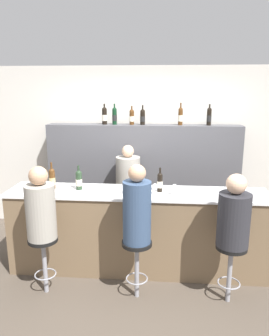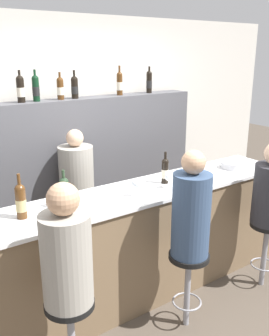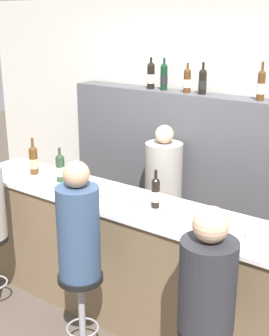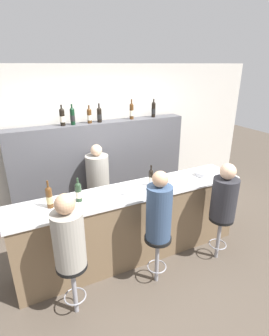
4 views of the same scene
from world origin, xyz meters
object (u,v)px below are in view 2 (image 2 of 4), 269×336
wine_bottle_backbar_2 (60,88)px  bar_stool_middle (188,271)px  wine_bottle_backbar_4 (120,83)px  metal_bowl (232,165)px  wine_bottle_counter_0 (21,201)px  guest_seated_left (66,253)px  wine_bottle_counter_2 (165,170)px  wine_bottle_backbar_5 (149,82)px  wine_glass_1 (169,178)px  wine_bottle_backbar_0 (21,89)px  wine_bottle_backbar_1 (36,88)px  wine_glass_0 (136,184)px  guest_seated_middle (191,211)px  wine_glass_2 (188,173)px  bar_stool_left (71,322)px  wine_bottle_counter_1 (64,192)px  bartender (78,202)px  bar_stool_right (266,238)px  wine_bottle_backbar_3 (75,87)px

wine_bottle_backbar_2 → bar_stool_middle: size_ratio=0.42×
wine_bottle_backbar_4 → metal_bowl: wine_bottle_backbar_4 is taller
wine_bottle_counter_0 → guest_seated_left: size_ratio=0.42×
wine_bottle_counter_2 → metal_bowl: 0.88m
metal_bowl → wine_bottle_backbar_5: bearing=97.4°
wine_glass_1 → wine_bottle_backbar_0: bearing=121.6°
wine_bottle_backbar_0 → wine_bottle_backbar_1: 0.16m
wine_glass_1 → wine_glass_0: bearing=180.0°
wine_bottle_counter_2 → guest_seated_middle: 0.66m
wine_glass_1 → bar_stool_middle: bearing=-110.0°
bar_stool_middle → wine_glass_2: bearing=50.3°
wine_glass_0 → wine_glass_1: size_ratio=1.09×
wine_glass_1 → guest_seated_middle: (-0.18, -0.49, -0.09)m
bar_stool_left → wine_bottle_counter_1: bearing=65.9°
wine_bottle_counter_2 → wine_bottle_backbar_2: bearing=110.5°
guest_seated_left → bartender: 1.70m
wine_bottle_backbar_0 → bartender: (0.39, -0.35, -1.19)m
metal_bowl → bar_stool_left: 2.29m
bartender → bar_stool_left: bearing=-118.3°
wine_bottle_counter_1 → wine_bottle_counter_0: bearing=-180.0°
wine_bottle_backbar_5 → guest_seated_left: (-1.98, -1.81, -0.83)m
wine_bottle_backbar_1 → bar_stool_left: bearing=-106.9°
wine_glass_1 → bar_stool_left: (-1.21, -0.49, -0.62)m
wine_glass_2 → bar_stool_right: 0.99m
wine_glass_2 → guest_seated_middle: bearing=-129.7°
guest_seated_middle → bar_stool_right: (1.00, 0.00, -0.53)m
wine_bottle_counter_0 → wine_bottle_counter_1: (0.34, 0.00, -0.01)m
wine_bottle_backbar_4 → wine_glass_1: bearing=-104.4°
wine_bottle_counter_1 → wine_glass_2: wine_bottle_counter_1 is taller
wine_bottle_backbar_5 → wine_glass_1: (-0.77, -1.33, -0.72)m
wine_bottle_counter_0 → wine_bottle_counter_2: wine_bottle_counter_0 is taller
wine_glass_0 → bar_stool_middle: size_ratio=0.22×
wine_bottle_backbar_0 → wine_bottle_backbar_3: size_ratio=1.05×
wine_bottle_counter_1 → wine_bottle_backbar_2: (0.55, 1.21, 0.67)m
metal_bowl → guest_seated_middle: bearing=-152.9°
wine_bottle_counter_2 → wine_bottle_backbar_5: 1.56m
wine_bottle_counter_1 → bartender: bearing=59.0°
guest_seated_left → bartender: guest_seated_left is taller
wine_bottle_backbar_3 → bar_stool_left: bearing=-118.4°
wine_bottle_counter_1 → wine_bottle_backbar_3: wine_bottle_backbar_3 is taller
wine_bottle_counter_0 → bar_stool_middle: 1.42m
guest_seated_left → wine_bottle_backbar_1: bearing=73.1°
metal_bowl → bar_stool_middle: bearing=-152.9°
wine_bottle_counter_0 → guest_seated_left: guest_seated_left is taller
wine_bottle_counter_0 → wine_bottle_backbar_1: wine_bottle_backbar_1 is taller
wine_bottle_counter_1 → bar_stool_middle: wine_bottle_counter_1 is taller
wine_bottle_backbar_2 → guest_seated_left: 2.15m
wine_bottle_backbar_5 → guest_seated_middle: size_ratio=0.37×
wine_bottle_counter_1 → guest_seated_left: bearing=-114.1°
wine_bottle_backbar_4 → bar_stool_right: (0.48, -1.81, -1.34)m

